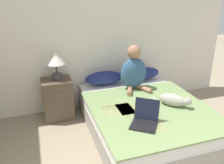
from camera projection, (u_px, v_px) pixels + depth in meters
name	position (u px, v px, depth m)	size (l,w,h in m)	color
wall_back	(89.00, 32.00, 3.74)	(5.00, 0.05, 2.55)	silver
bed	(144.00, 118.00, 3.34)	(1.53, 1.99, 0.46)	#9E998E
pillow_near	(104.00, 78.00, 3.85)	(0.63, 0.28, 0.21)	navy
pillow_far	(142.00, 73.00, 4.04)	(0.63, 0.28, 0.21)	navy
person_sitting	(134.00, 71.00, 3.62)	(0.42, 0.41, 0.69)	#33567A
cat_tabby	(174.00, 100.00, 3.14)	(0.39, 0.47, 0.17)	#A8A399
laptop_open	(145.00, 120.00, 2.72)	(0.42, 0.42, 0.27)	black
nightstand	(58.00, 99.00, 3.69)	(0.45, 0.40, 0.64)	brown
table_lamp	(56.00, 60.00, 3.48)	(0.28, 0.28, 0.43)	#38383D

